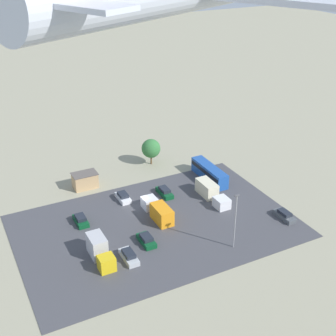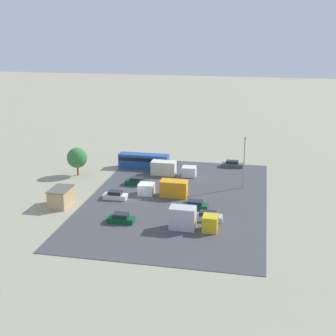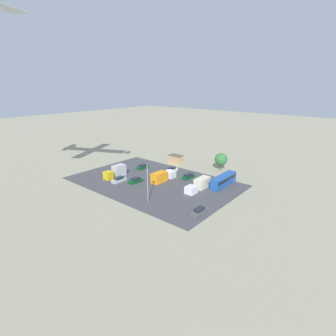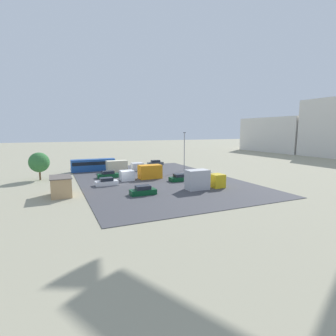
{
  "view_description": "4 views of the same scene",
  "coord_description": "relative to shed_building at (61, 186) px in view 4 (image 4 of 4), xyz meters",
  "views": [
    {
      "loc": [
        29.34,
        69.11,
        46.52
      ],
      "look_at": [
        6.52,
        24.42,
        20.89
      ],
      "focal_mm": 50.0,
      "sensor_mm": 36.0,
      "label": 1
    },
    {
      "loc": [
        76.78,
        21.08,
        30.4
      ],
      "look_at": [
        5.0,
        6.51,
        7.46
      ],
      "focal_mm": 50.0,
      "sensor_mm": 36.0,
      "label": 2
    },
    {
      "loc": [
        -49.91,
        60.07,
        27.7
      ],
      "look_at": [
        -3.55,
        4.66,
        4.45
      ],
      "focal_mm": 28.0,
      "sensor_mm": 36.0,
      "label": 3
    },
    {
      "loc": [
        51.21,
        -13.07,
        10.51
      ],
      "look_at": [
        1.05,
        9.4,
        2.52
      ],
      "focal_mm": 28.0,
      "sensor_mm": 36.0,
      "label": 4
    }
  ],
  "objects": [
    {
      "name": "parked_car_4",
      "position": [
        -28.31,
        27.38,
        -0.9
      ],
      "size": [
        1.7,
        4.67,
        1.45
      ],
      "rotation": [
        0.0,
        0.0,
        3.14
      ],
      "color": "#4C5156",
      "rests_on": "ground"
    },
    {
      "name": "parked_car_1",
      "position": [
        -4.85,
        8.2,
        -0.89
      ],
      "size": [
        1.89,
        4.22,
        1.46
      ],
      "color": "silver",
      "rests_on": "ground"
    },
    {
      "name": "parked_truck_1",
      "position": [
        5.21,
        23.35,
        0.1
      ],
      "size": [
        2.46,
        7.31,
        3.49
      ],
      "color": "gold",
      "rests_on": "ground"
    },
    {
      "name": "parked_car_0",
      "position": [
        1.22,
        25.55,
        -0.91
      ],
      "size": [
        1.84,
        4.67,
        1.42
      ],
      "color": "#ADB2B7",
      "rests_on": "ground"
    },
    {
      "name": "ground_plane",
      "position": [
        -6.68,
        11.96,
        -1.58
      ],
      "size": [
        400.0,
        400.0,
        0.0
      ],
      "primitive_type": "plane",
      "color": "gray"
    },
    {
      "name": "tree_near_shed",
      "position": [
        -16.37,
        -3.54,
        2.19
      ],
      "size": [
        4.17,
        4.17,
        5.87
      ],
      "color": "brown",
      "rests_on": "ground"
    },
    {
      "name": "parked_car_3",
      "position": [
        -12.84,
        10.09,
        -0.88
      ],
      "size": [
        1.78,
        4.66,
        1.5
      ],
      "rotation": [
        0.0,
        0.0,
        3.14
      ],
      "color": "#0C4723",
      "rests_on": "ground"
    },
    {
      "name": "parking_lot_surface",
      "position": [
        -6.68,
        19.1,
        -1.54
      ],
      "size": [
        47.85,
        31.42,
        0.08
      ],
      "color": "#424247",
      "rests_on": "ground"
    },
    {
      "name": "parked_truck_2",
      "position": [
        -8.21,
        16.78,
        -0.16
      ],
      "size": [
        2.56,
        8.96,
        2.94
      ],
      "rotation": [
        0.0,
        0.0,
        3.14
      ],
      "color": "silver",
      "rests_on": "ground"
    },
    {
      "name": "shed_building",
      "position": [
        0.0,
        0.0,
        0.0
      ],
      "size": [
        4.98,
        3.28,
        3.15
      ],
      "color": "tan",
      "rests_on": "ground"
    },
    {
      "name": "horizon_hangar_block",
      "position": [
        -54.88,
        111.27,
        4.91
      ],
      "size": [
        37.85,
        18.65,
        12.98
      ],
      "color": "beige",
      "rests_on": "ground"
    },
    {
      "name": "light_pole_lot_centre",
      "position": [
        -15.3,
        30.31,
        3.86
      ],
      "size": [
        0.9,
        0.28,
        9.85
      ],
      "color": "gray",
      "rests_on": "ground"
    },
    {
      "name": "bus",
      "position": [
        -24.02,
        8.57,
        0.14
      ],
      "size": [
        2.49,
        10.85,
        3.04
      ],
      "color": "#1E4C9E",
      "rests_on": "ground"
    },
    {
      "name": "parked_car_2",
      "position": [
        -3.04,
        22.88,
        -0.9
      ],
      "size": [
        1.94,
        4.3,
        1.46
      ],
      "rotation": [
        0.0,
        0.0,
        3.14
      ],
      "color": "#0C4723",
      "rests_on": "ground"
    },
    {
      "name": "parked_truck_0",
      "position": [
        -20.25,
        15.28,
        -0.21
      ],
      "size": [
        2.51,
        9.28,
        2.82
      ],
      "color": "silver",
      "rests_on": "ground"
    },
    {
      "name": "parked_car_5",
      "position": [
        4.85,
        12.2,
        -0.88
      ],
      "size": [
        1.9,
        4.21,
        1.49
      ],
      "color": "#0C4723",
      "rests_on": "ground"
    },
    {
      "name": "horizon_parking_garage",
      "position": [
        -52.32,
        101.8,
        6.64
      ],
      "size": [
        35.38,
        17.58,
        16.44
      ],
      "color": "silver",
      "rests_on": "ground"
    }
  ]
}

